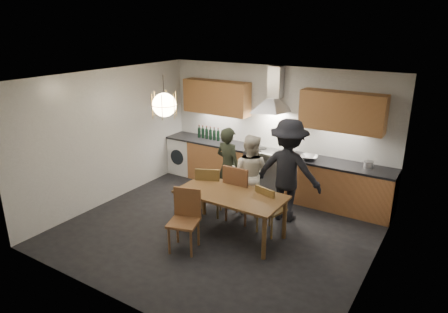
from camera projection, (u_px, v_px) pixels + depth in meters
The scene contains 17 objects.
ground at pixel (218, 229), 6.93m from camera, with size 5.00×5.00×0.00m, color black.
room_shell at pixel (218, 135), 6.38m from camera, with size 5.02×4.52×2.61m.
counter_run at pixel (270, 172), 8.34m from camera, with size 5.00×0.62×0.90m.
range_stove at pixel (268, 172), 8.35m from camera, with size 0.90×0.60×0.92m.
wall_fixtures at pixel (274, 103), 7.98m from camera, with size 4.30×0.54×1.10m.
pendant_lamp at pixel (164, 105), 6.68m from camera, with size 0.43×0.43×0.70m.
dining_table at pixel (231, 198), 6.57m from camera, with size 1.79×0.91×0.75m.
chair_back_left at pixel (209, 189), 7.23m from camera, with size 0.57×0.57×0.96m.
chair_back_mid at pixel (238, 190), 7.01m from camera, with size 0.49×0.49×1.07m.
chair_back_right at pixel (268, 207), 6.62m from camera, with size 0.49×0.49×0.88m.
chair_front at pixel (185, 215), 6.22m from camera, with size 0.55×0.55×0.97m.
person_left at pixel (228, 167), 7.66m from camera, with size 0.57×0.37×1.56m, color black.
person_mid at pixel (250, 174), 7.35m from camera, with size 0.74×0.57×1.51m, color beige.
person_right at pixel (288, 171), 7.04m from camera, with size 1.20×0.69×1.86m, color black.
mixing_bowl at pixel (309, 157), 7.68m from camera, with size 0.33×0.33×0.08m, color #B7B7BB.
stock_pot at pixel (368, 165), 7.24m from camera, with size 0.17×0.17×0.12m, color silver.
wine_bottles at pixel (209, 133), 8.99m from camera, with size 0.59×0.07×0.29m.
Camera 1 is at (3.35, -5.16, 3.42)m, focal length 32.00 mm.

